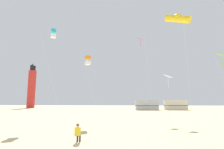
% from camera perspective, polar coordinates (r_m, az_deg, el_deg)
% --- Properties ---
extents(kite_flyer_standing, '(0.35, 0.51, 1.16)m').
position_cam_1_polar(kite_flyer_standing, '(11.93, -10.84, -17.66)').
color(kite_flyer_standing, yellow).
rests_on(kite_flyer_standing, ground).
extents(kite_diamond_white, '(1.52, 1.52, 5.51)m').
position_cam_1_polar(kite_diamond_white, '(21.03, 17.41, -1.01)').
color(kite_diamond_white, silver).
rests_on(kite_diamond_white, ground).
extents(kite_diamond_magenta, '(2.30, 2.30, 12.82)m').
position_cam_1_polar(kite_diamond_magenta, '(29.89, 9.28, 10.03)').
color(kite_diamond_magenta, silver).
rests_on(kite_diamond_magenta, ground).
extents(kite_tube_gold, '(2.50, 1.89, 11.32)m').
position_cam_1_polar(kite_tube_gold, '(19.57, 20.25, 16.44)').
color(kite_tube_gold, silver).
rests_on(kite_tube_gold, ground).
extents(kite_box_orange, '(2.17, 2.17, 8.17)m').
position_cam_1_polar(kite_box_orange, '(22.59, -7.73, 4.50)').
color(kite_box_orange, silver).
rests_on(kite_box_orange, ground).
extents(kite_box_cyan, '(2.98, 2.40, 11.91)m').
position_cam_1_polar(kite_box_cyan, '(25.21, -18.21, 12.31)').
color(kite_box_cyan, silver).
rests_on(kite_box_cyan, ground).
extents(kite_diamond_lime, '(1.49, 1.49, 7.12)m').
position_cam_1_polar(kite_diamond_lime, '(20.03, 31.65, 4.70)').
color(kite_diamond_lime, silver).
rests_on(kite_diamond_lime, ground).
extents(lighthouse_distant, '(2.80, 2.80, 16.80)m').
position_cam_1_polar(lighthouse_distant, '(73.68, -24.27, -3.61)').
color(lighthouse_distant, red).
rests_on(lighthouse_distant, ground).
extents(rv_van_silver, '(6.47, 2.43, 2.80)m').
position_cam_1_polar(rv_van_silver, '(52.84, 11.02, -9.58)').
color(rv_van_silver, '#B7BABF').
rests_on(rv_van_silver, ground).
extents(rv_van_cream, '(6.56, 2.69, 2.80)m').
position_cam_1_polar(rv_van_cream, '(55.77, 19.58, -9.18)').
color(rv_van_cream, beige).
rests_on(rv_van_cream, ground).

